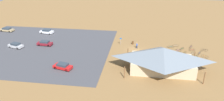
% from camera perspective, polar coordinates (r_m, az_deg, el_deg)
% --- Properties ---
extents(ground, '(160.00, 160.00, 0.00)m').
position_cam_1_polar(ground, '(60.13, 6.04, 0.10)').
color(ground, olive).
rests_on(ground, ground).
extents(parking_lot_asphalt, '(41.47, 35.36, 0.05)m').
position_cam_1_polar(parking_lot_asphalt, '(65.02, -19.07, 0.76)').
color(parking_lot_asphalt, '#424247').
rests_on(parking_lot_asphalt, ground).
extents(bike_pavilion, '(16.61, 10.13, 5.53)m').
position_cam_1_polar(bike_pavilion, '(49.59, 13.24, -1.88)').
color(bike_pavilion, '#C6B28E').
rests_on(bike_pavilion, ground).
extents(trash_bin, '(0.60, 0.60, 0.90)m').
position_cam_1_polar(trash_bin, '(63.98, 5.52, 2.06)').
color(trash_bin, brown).
rests_on(trash_bin, ground).
extents(lot_sign, '(0.56, 0.08, 2.20)m').
position_cam_1_polar(lot_sign, '(63.07, 2.33, 2.76)').
color(lot_sign, '#99999E').
rests_on(lot_sign, ground).
extents(bicycle_purple_yard_front, '(0.96, 1.48, 0.83)m').
position_cam_1_polar(bicycle_purple_yard_front, '(64.92, 20.16, 0.91)').
color(bicycle_purple_yard_front, black).
rests_on(bicycle_purple_yard_front, ground).
extents(bicycle_green_near_sign, '(1.23, 1.23, 0.82)m').
position_cam_1_polar(bicycle_green_near_sign, '(62.93, 18.04, 0.46)').
color(bicycle_green_near_sign, black).
rests_on(bicycle_green_near_sign, ground).
extents(bicycle_orange_front_row, '(1.45, 1.10, 0.85)m').
position_cam_1_polar(bicycle_orange_front_row, '(60.11, 23.37, -1.47)').
color(bicycle_orange_front_row, black).
rests_on(bicycle_orange_front_row, ground).
extents(bicycle_white_back_row, '(1.67, 0.48, 0.78)m').
position_cam_1_polar(bicycle_white_back_row, '(64.46, 16.47, 1.24)').
color(bicycle_white_back_row, black).
rests_on(bicycle_white_back_row, ground).
extents(bicycle_blue_edge_south, '(0.95, 1.50, 0.78)m').
position_cam_1_polar(bicycle_blue_edge_south, '(61.72, 22.17, -0.63)').
color(bicycle_blue_edge_south, black).
rests_on(bicycle_blue_edge_south, ground).
extents(bicycle_silver_yard_left, '(1.39, 1.16, 0.89)m').
position_cam_1_polar(bicycle_silver_yard_left, '(60.34, 20.40, -0.86)').
color(bicycle_silver_yard_left, black).
rests_on(bicycle_silver_yard_left, ground).
extents(bicycle_yellow_edge_north, '(1.06, 1.43, 0.90)m').
position_cam_1_polar(bicycle_yellow_edge_north, '(60.49, 18.68, -0.55)').
color(bicycle_yellow_edge_north, black).
rests_on(bicycle_yellow_edge_north, ground).
extents(bicycle_black_yard_center, '(1.78, 0.48, 0.82)m').
position_cam_1_polar(bicycle_black_yard_center, '(64.13, 23.23, 0.13)').
color(bicycle_black_yard_center, black).
rests_on(bicycle_black_yard_center, ground).
extents(bicycle_red_lone_west, '(1.63, 0.48, 0.75)m').
position_cam_1_polar(bicycle_red_lone_west, '(63.05, 20.47, 0.15)').
color(bicycle_red_lone_west, black).
rests_on(bicycle_red_lone_west, ground).
extents(bicycle_teal_yard_right, '(1.69, 0.48, 0.80)m').
position_cam_1_polar(bicycle_teal_yard_right, '(63.36, 15.25, 0.98)').
color(bicycle_teal_yard_right, black).
rests_on(bicycle_teal_yard_right, ground).
extents(bicycle_purple_by_bin, '(1.79, 0.55, 0.91)m').
position_cam_1_polar(bicycle_purple_by_bin, '(61.23, 17.07, -0.01)').
color(bicycle_purple_by_bin, black).
rests_on(bicycle_purple_by_bin, ground).
extents(bicycle_green_lone_east, '(1.36, 1.24, 0.86)m').
position_cam_1_polar(bicycle_green_lone_east, '(58.73, 21.28, -1.68)').
color(bicycle_green_lone_east, black).
rests_on(bicycle_green_lone_east, ground).
extents(car_maroon_near_entry, '(4.46, 1.99, 1.38)m').
position_cam_1_polar(car_maroon_near_entry, '(65.59, -17.39, 1.87)').
color(car_maroon_near_entry, maroon).
rests_on(car_maroon_near_entry, parking_lot_asphalt).
extents(car_silver_back_corner, '(4.54, 2.82, 1.40)m').
position_cam_1_polar(car_silver_back_corner, '(66.92, -24.17, 1.26)').
color(car_silver_back_corner, '#BCBCC1').
rests_on(car_silver_back_corner, parking_lot_asphalt).
extents(car_red_far_end, '(4.68, 2.87, 1.35)m').
position_cam_1_polar(car_red_far_end, '(51.01, -12.92, -4.07)').
color(car_red_far_end, red).
rests_on(car_red_far_end, parking_lot_asphalt).
extents(car_tan_by_curb, '(4.91, 2.39, 1.27)m').
position_cam_1_polar(car_tan_by_curb, '(83.02, -26.09, 5.03)').
color(car_tan_by_curb, tan).
rests_on(car_tan_by_curb, parking_lot_asphalt).
extents(car_white_inner_stall, '(4.59, 2.39, 1.40)m').
position_cam_1_polar(car_white_inner_stall, '(75.73, -16.92, 4.86)').
color(car_white_inner_stall, white).
rests_on(car_white_inner_stall, parking_lot_asphalt).
extents(visitor_near_lot, '(0.38, 0.36, 1.62)m').
position_cam_1_polar(visitor_near_lot, '(61.14, 6.60, 1.35)').
color(visitor_near_lot, '#2D3347').
rests_on(visitor_near_lot, ground).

